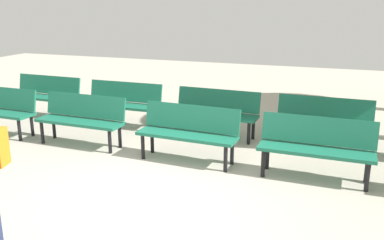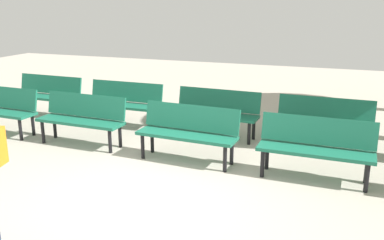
{
  "view_description": "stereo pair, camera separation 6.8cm",
  "coord_description": "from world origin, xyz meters",
  "px_view_note": "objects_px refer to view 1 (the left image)",
  "views": [
    {
      "loc": [
        2.28,
        -4.43,
        2.47
      ],
      "look_at": [
        0.0,
        1.97,
        0.55
      ],
      "focal_mm": 39.71,
      "sensor_mm": 36.0,
      "label": 1
    },
    {
      "loc": [
        2.34,
        -4.4,
        2.47
      ],
      "look_at": [
        0.0,
        1.97,
        0.55
      ],
      "focal_mm": 39.71,
      "sensor_mm": 36.0,
      "label": 2
    }
  ],
  "objects_px": {
    "bench_r0_c2": "(189,130)",
    "bench_r1_c1": "(123,101)",
    "bench_r1_c2": "(216,110)",
    "bench_r1_c3": "(324,120)",
    "bench_r0_c1": "(82,117)",
    "bench_r1_c0": "(46,93)",
    "bench_r0_c3": "(316,144)"
  },
  "relations": [
    {
      "from": "bench_r0_c2",
      "to": "bench_r1_c1",
      "type": "distance_m",
      "value": 2.38
    },
    {
      "from": "bench_r1_c2",
      "to": "bench_r1_c3",
      "type": "xyz_separation_m",
      "value": [
        1.92,
        -0.02,
        0.0
      ]
    },
    {
      "from": "bench_r0_c1",
      "to": "bench_r1_c0",
      "type": "distance_m",
      "value": 2.31
    },
    {
      "from": "bench_r0_c1",
      "to": "bench_r1_c3",
      "type": "xyz_separation_m",
      "value": [
        4.01,
        1.22,
        0.0
      ]
    },
    {
      "from": "bench_r1_c0",
      "to": "bench_r1_c3",
      "type": "bearing_deg",
      "value": -0.11
    },
    {
      "from": "bench_r1_c0",
      "to": "bench_r1_c1",
      "type": "relative_size",
      "value": 1.01
    },
    {
      "from": "bench_r1_c2",
      "to": "bench_r0_c3",
      "type": "bearing_deg",
      "value": -33.77
    },
    {
      "from": "bench_r0_c3",
      "to": "bench_r1_c0",
      "type": "xyz_separation_m",
      "value": [
        -5.83,
        1.55,
        0.0
      ]
    },
    {
      "from": "bench_r0_c3",
      "to": "bench_r1_c1",
      "type": "distance_m",
      "value": 4.14
    },
    {
      "from": "bench_r0_c1",
      "to": "bench_r1_c3",
      "type": "bearing_deg",
      "value": 18.75
    },
    {
      "from": "bench_r0_c1",
      "to": "bench_r1_c2",
      "type": "relative_size",
      "value": 1.0
    },
    {
      "from": "bench_r1_c1",
      "to": "bench_r1_c3",
      "type": "bearing_deg",
      "value": -0.91
    },
    {
      "from": "bench_r1_c2",
      "to": "bench_r1_c3",
      "type": "relative_size",
      "value": 1.01
    },
    {
      "from": "bench_r1_c1",
      "to": "bench_r1_c3",
      "type": "relative_size",
      "value": 1.0
    },
    {
      "from": "bench_r1_c2",
      "to": "bench_r1_c0",
      "type": "bearing_deg",
      "value": -179.79
    },
    {
      "from": "bench_r0_c1",
      "to": "bench_r1_c2",
      "type": "bearing_deg",
      "value": 32.54
    },
    {
      "from": "bench_r1_c1",
      "to": "bench_r1_c0",
      "type": "bearing_deg",
      "value": 177.72
    },
    {
      "from": "bench_r1_c1",
      "to": "bench_r1_c3",
      "type": "xyz_separation_m",
      "value": [
        3.9,
        -0.09,
        0.0
      ]
    },
    {
      "from": "bench_r0_c3",
      "to": "bench_r1_c3",
      "type": "height_order",
      "value": "same"
    },
    {
      "from": "bench_r1_c1",
      "to": "bench_r1_c2",
      "type": "relative_size",
      "value": 0.99
    },
    {
      "from": "bench_r0_c2",
      "to": "bench_r1_c1",
      "type": "relative_size",
      "value": 1.01
    },
    {
      "from": "bench_r0_c3",
      "to": "bench_r1_c0",
      "type": "height_order",
      "value": "same"
    },
    {
      "from": "bench_r1_c2",
      "to": "bench_r1_c3",
      "type": "bearing_deg",
      "value": 1.9
    },
    {
      "from": "bench_r1_c0",
      "to": "bench_r1_c3",
      "type": "relative_size",
      "value": 1.0
    },
    {
      "from": "bench_r1_c1",
      "to": "bench_r0_c2",
      "type": "bearing_deg",
      "value": -35.76
    },
    {
      "from": "bench_r0_c3",
      "to": "bench_r1_c0",
      "type": "relative_size",
      "value": 1.0
    },
    {
      "from": "bench_r0_c1",
      "to": "bench_r1_c2",
      "type": "xyz_separation_m",
      "value": [
        2.09,
        1.24,
        0.0
      ]
    },
    {
      "from": "bench_r0_c1",
      "to": "bench_r0_c3",
      "type": "height_order",
      "value": "same"
    },
    {
      "from": "bench_r0_c1",
      "to": "bench_r1_c1",
      "type": "relative_size",
      "value": 1.01
    },
    {
      "from": "bench_r0_c1",
      "to": "bench_r1_c1",
      "type": "height_order",
      "value": "same"
    },
    {
      "from": "bench_r0_c3",
      "to": "bench_r1_c1",
      "type": "xyz_separation_m",
      "value": [
        -3.88,
        1.46,
        0.0
      ]
    },
    {
      "from": "bench_r0_c2",
      "to": "bench_r1_c1",
      "type": "xyz_separation_m",
      "value": [
        -1.93,
        1.41,
        0.0
      ]
    }
  ]
}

